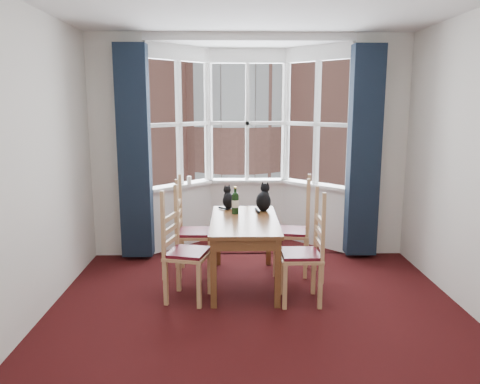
{
  "coord_description": "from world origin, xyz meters",
  "views": [
    {
      "loc": [
        -0.26,
        -3.69,
        1.95
      ],
      "look_at": [
        -0.15,
        1.05,
        1.05
      ],
      "focal_mm": 35.0,
      "sensor_mm": 36.0,
      "label": 1
    }
  ],
  "objects_px": {
    "dining_table": "(244,228)",
    "chair_left_far": "(187,234)",
    "candle_tall": "(189,180)",
    "wine_bottle": "(235,202)",
    "chair_right_far": "(300,233)",
    "cat_right": "(264,200)",
    "chair_right_near": "(310,256)",
    "cat_left": "(229,199)",
    "chair_left_near": "(179,254)"
  },
  "relations": [
    {
      "from": "dining_table",
      "to": "chair_left_far",
      "type": "distance_m",
      "value": 0.74
    },
    {
      "from": "dining_table",
      "to": "candle_tall",
      "type": "relative_size",
      "value": 12.45
    },
    {
      "from": "candle_tall",
      "to": "wine_bottle",
      "type": "bearing_deg",
      "value": -61.76
    },
    {
      "from": "chair_right_far",
      "to": "wine_bottle",
      "type": "bearing_deg",
      "value": -175.49
    },
    {
      "from": "chair_left_far",
      "to": "cat_right",
      "type": "xyz_separation_m",
      "value": [
        0.88,
        0.09,
        0.38
      ]
    },
    {
      "from": "wine_bottle",
      "to": "candle_tall",
      "type": "xyz_separation_m",
      "value": [
        -0.61,
        1.14,
        0.06
      ]
    },
    {
      "from": "chair_right_far",
      "to": "chair_left_far",
      "type": "bearing_deg",
      "value": 179.91
    },
    {
      "from": "chair_right_near",
      "to": "candle_tall",
      "type": "distance_m",
      "value": 2.37
    },
    {
      "from": "chair_right_far",
      "to": "cat_left",
      "type": "distance_m",
      "value": 0.92
    },
    {
      "from": "dining_table",
      "to": "cat_left",
      "type": "distance_m",
      "value": 0.61
    },
    {
      "from": "chair_left_near",
      "to": "cat_right",
      "type": "xyz_separation_m",
      "value": [
        0.9,
        0.82,
        0.38
      ]
    },
    {
      "from": "wine_bottle",
      "to": "candle_tall",
      "type": "bearing_deg",
      "value": 118.24
    },
    {
      "from": "cat_right",
      "to": "wine_bottle",
      "type": "xyz_separation_m",
      "value": [
        -0.33,
        -0.15,
        0.01
      ]
    },
    {
      "from": "dining_table",
      "to": "candle_tall",
      "type": "height_order",
      "value": "candle_tall"
    },
    {
      "from": "chair_right_near",
      "to": "wine_bottle",
      "type": "height_order",
      "value": "wine_bottle"
    },
    {
      "from": "chair_left_far",
      "to": "candle_tall",
      "type": "xyz_separation_m",
      "value": [
        -0.06,
        1.08,
        0.45
      ]
    },
    {
      "from": "chair_right_near",
      "to": "candle_tall",
      "type": "bearing_deg",
      "value": 125.08
    },
    {
      "from": "chair_left_near",
      "to": "cat_left",
      "type": "height_order",
      "value": "cat_left"
    },
    {
      "from": "dining_table",
      "to": "candle_tall",
      "type": "xyz_separation_m",
      "value": [
        -0.71,
        1.41,
        0.29
      ]
    },
    {
      "from": "dining_table",
      "to": "chair_right_far",
      "type": "height_order",
      "value": "chair_right_far"
    },
    {
      "from": "chair_right_near",
      "to": "chair_right_far",
      "type": "xyz_separation_m",
      "value": [
        0.02,
        0.82,
        0.0
      ]
    },
    {
      "from": "chair_left_near",
      "to": "cat_right",
      "type": "distance_m",
      "value": 1.27
    },
    {
      "from": "chair_left_far",
      "to": "cat_left",
      "type": "height_order",
      "value": "cat_left"
    },
    {
      "from": "dining_table",
      "to": "chair_left_near",
      "type": "xyz_separation_m",
      "value": [
        -0.66,
        -0.39,
        -0.16
      ]
    },
    {
      "from": "chair_right_far",
      "to": "cat_right",
      "type": "height_order",
      "value": "cat_right"
    },
    {
      "from": "dining_table",
      "to": "cat_left",
      "type": "height_order",
      "value": "cat_left"
    },
    {
      "from": "cat_left",
      "to": "candle_tall",
      "type": "distance_m",
      "value": 1.03
    },
    {
      "from": "cat_left",
      "to": "wine_bottle",
      "type": "height_order",
      "value": "wine_bottle"
    },
    {
      "from": "wine_bottle",
      "to": "cat_right",
      "type": "bearing_deg",
      "value": 24.76
    },
    {
      "from": "chair_right_near",
      "to": "candle_tall",
      "type": "height_order",
      "value": "candle_tall"
    },
    {
      "from": "chair_left_far",
      "to": "candle_tall",
      "type": "height_order",
      "value": "candle_tall"
    },
    {
      "from": "dining_table",
      "to": "cat_left",
      "type": "bearing_deg",
      "value": 107.39
    },
    {
      "from": "dining_table",
      "to": "chair_right_near",
      "type": "distance_m",
      "value": 0.81
    },
    {
      "from": "chair_right_near",
      "to": "candle_tall",
      "type": "relative_size",
      "value": 8.51
    },
    {
      "from": "chair_left_far",
      "to": "chair_right_far",
      "type": "bearing_deg",
      "value": -0.09
    },
    {
      "from": "candle_tall",
      "to": "chair_left_near",
      "type": "bearing_deg",
      "value": -88.64
    },
    {
      "from": "chair_left_far",
      "to": "cat_left",
      "type": "relative_size",
      "value": 3.25
    },
    {
      "from": "cat_left",
      "to": "chair_left_near",
      "type": "bearing_deg",
      "value": -117.84
    },
    {
      "from": "dining_table",
      "to": "cat_left",
      "type": "xyz_separation_m",
      "value": [
        -0.17,
        0.54,
        0.2
      ]
    },
    {
      "from": "chair_right_far",
      "to": "wine_bottle",
      "type": "relative_size",
      "value": 2.98
    },
    {
      "from": "chair_right_near",
      "to": "cat_right",
      "type": "height_order",
      "value": "cat_right"
    },
    {
      "from": "chair_left_near",
      "to": "cat_right",
      "type": "height_order",
      "value": "cat_right"
    },
    {
      "from": "chair_left_near",
      "to": "chair_left_far",
      "type": "distance_m",
      "value": 0.72
    },
    {
      "from": "dining_table",
      "to": "chair_left_near",
      "type": "height_order",
      "value": "chair_left_near"
    },
    {
      "from": "cat_right",
      "to": "wine_bottle",
      "type": "bearing_deg",
      "value": -155.24
    },
    {
      "from": "cat_right",
      "to": "chair_left_near",
      "type": "bearing_deg",
      "value": -137.88
    },
    {
      "from": "chair_right_far",
      "to": "cat_left",
      "type": "height_order",
      "value": "cat_left"
    },
    {
      "from": "chair_right_near",
      "to": "cat_right",
      "type": "relative_size",
      "value": 2.73
    },
    {
      "from": "candle_tall",
      "to": "chair_right_near",
      "type": "bearing_deg",
      "value": -54.92
    },
    {
      "from": "chair_right_far",
      "to": "cat_right",
      "type": "distance_m",
      "value": 0.57
    }
  ]
}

